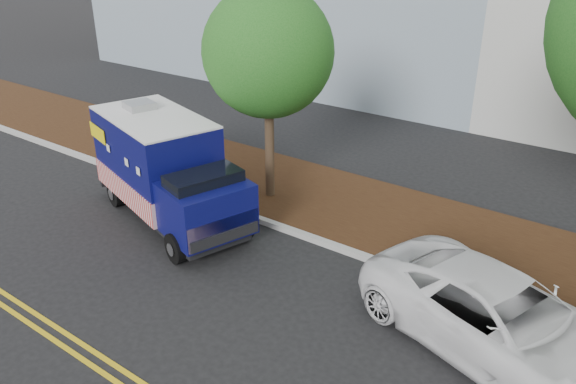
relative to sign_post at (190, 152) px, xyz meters
The scene contains 9 objects.
ground 3.70m from the sign_post, 32.80° to the right, with size 120.00×120.00×0.00m, color black.
curb 3.18m from the sign_post, ahead, with size 120.00×0.18×0.15m, color #9E9E99.
mulch_strip 3.53m from the sign_post, 28.67° to the left, with size 120.00×4.00×0.15m, color black.
centerline_near 7.09m from the sign_post, 65.15° to the right, with size 120.00×0.10×0.01m, color gold.
centerline_far 7.32m from the sign_post, 65.98° to the right, with size 120.00×0.10×0.01m, color gold.
tree_b 3.94m from the sign_post, 19.41° to the left, with size 3.49×3.49×6.01m.
sign_post is the anchor object (origin of this frame).
food_truck 1.83m from the sign_post, 65.35° to the right, with size 5.89×3.53×2.93m.
white_car 9.95m from the sign_post, 10.78° to the right, with size 2.48×5.38×1.49m, color white.
Camera 1 is at (8.62, -8.94, 7.15)m, focal length 35.00 mm.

